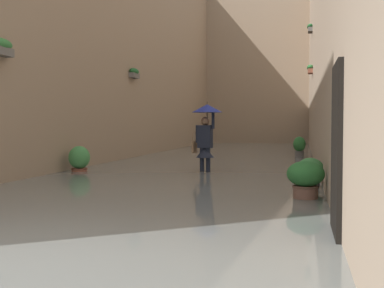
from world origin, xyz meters
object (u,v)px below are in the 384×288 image
(person_wading, at_px, (206,128))
(potted_plant_near_left, at_px, (310,174))
(potted_plant_far_right, at_px, (79,160))
(potted_plant_far_left, at_px, (299,147))
(potted_plant_mid_left, at_px, (306,181))

(person_wading, distance_m, potted_plant_near_left, 3.90)
(potted_plant_far_right, relative_size, potted_plant_far_left, 0.90)
(potted_plant_far_right, relative_size, potted_plant_mid_left, 1.05)
(potted_plant_far_left, bearing_deg, person_wading, 69.18)
(potted_plant_far_left, relative_size, potted_plant_near_left, 1.25)
(potted_plant_near_left, bearing_deg, person_wading, -43.84)
(person_wading, height_order, potted_plant_far_left, person_wading)
(person_wading, bearing_deg, potted_plant_near_left, 136.16)
(potted_plant_far_right, xyz_separation_m, potted_plant_near_left, (-6.10, 1.86, -0.04))
(person_wading, relative_size, potted_plant_far_left, 2.12)
(potted_plant_far_left, xyz_separation_m, potted_plant_near_left, (-0.27, 9.10, -0.12))
(person_wading, height_order, potted_plant_mid_left, person_wading)
(person_wading, height_order, potted_plant_near_left, person_wading)
(person_wading, xyz_separation_m, potted_plant_near_left, (-2.73, 2.62, -0.92))
(potted_plant_far_left, bearing_deg, potted_plant_mid_left, 90.84)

